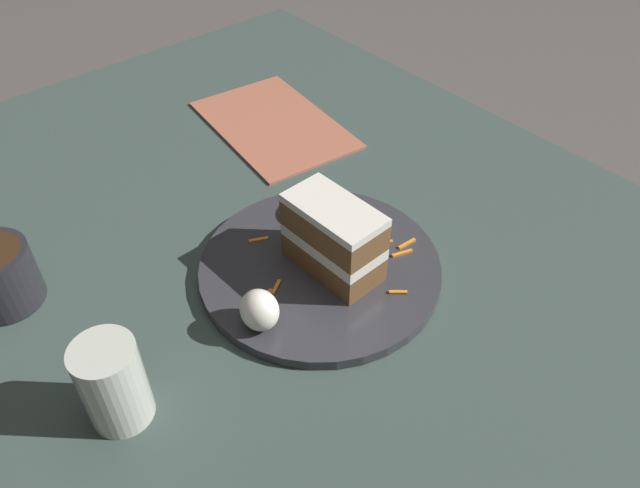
# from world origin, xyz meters

# --- Properties ---
(ground_plane) EXTENTS (6.00, 6.00, 0.00)m
(ground_plane) POSITION_xyz_m (0.00, 0.00, 0.00)
(ground_plane) COLOR #4C4742
(ground_plane) RESTS_ON ground
(dining_table) EXTENTS (1.31, 0.90, 0.03)m
(dining_table) POSITION_xyz_m (0.00, 0.00, 0.02)
(dining_table) COLOR #384742
(dining_table) RESTS_ON ground
(plate) EXTENTS (0.30, 0.30, 0.01)m
(plate) POSITION_xyz_m (-0.02, 0.02, 0.04)
(plate) COLOR #333338
(plate) RESTS_ON dining_table
(cake_slice) EXTENTS (0.12, 0.07, 0.09)m
(cake_slice) POSITION_xyz_m (-0.03, 0.01, 0.10)
(cake_slice) COLOR brown
(cake_slice) RESTS_ON plate
(cream_dollop) EXTENTS (0.05, 0.04, 0.05)m
(cream_dollop) POSITION_xyz_m (-0.05, 0.13, 0.07)
(cream_dollop) COLOR white
(cream_dollop) RESTS_ON plate
(orange_garnish) EXTENTS (0.06, 0.06, 0.00)m
(orange_garnish) POSITION_xyz_m (0.07, -0.03, 0.05)
(orange_garnish) COLOR orange
(orange_garnish) RESTS_ON plate
(carrot_shreds_scatter) EXTENTS (0.20, 0.21, 0.00)m
(carrot_shreds_scatter) POSITION_xyz_m (-0.03, -0.02, 0.05)
(carrot_shreds_scatter) COLOR orange
(carrot_shreds_scatter) RESTS_ON plate
(drinking_glass) EXTENTS (0.06, 0.06, 0.10)m
(drinking_glass) POSITION_xyz_m (-0.04, 0.30, 0.08)
(drinking_glass) COLOR beige
(drinking_glass) RESTS_ON dining_table
(menu_card) EXTENTS (0.29, 0.21, 0.00)m
(menu_card) POSITION_xyz_m (0.29, -0.14, 0.04)
(menu_card) COLOR #B2664C
(menu_card) RESTS_ON dining_table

